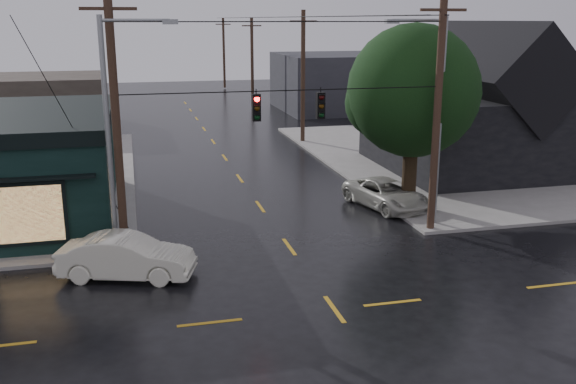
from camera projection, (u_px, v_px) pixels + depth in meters
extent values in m
plane|color=black|center=(334.00, 309.00, 20.55)|extent=(160.00, 160.00, 0.00)
cube|color=gray|center=(523.00, 154.00, 43.90)|extent=(28.00, 28.00, 0.15)
cube|color=black|center=(483.00, 130.00, 39.32)|extent=(12.00, 11.00, 4.50)
cylinder|color=black|center=(410.00, 164.00, 30.95)|extent=(0.70, 0.70, 4.19)
sphere|color=black|center=(414.00, 91.00, 30.04)|extent=(6.24, 6.24, 6.24)
cylinder|color=black|center=(286.00, 90.00, 25.00)|extent=(13.00, 0.04, 0.04)
cube|color=#312923|center=(32.00, 102.00, 54.23)|extent=(12.00, 10.00, 4.40)
cube|color=#29292E|center=(349.00, 82.00, 65.70)|extent=(14.00, 12.00, 5.60)
imported|color=silver|center=(126.00, 257.00, 22.86)|extent=(5.07, 3.02, 1.58)
imported|color=#B8B7AA|center=(386.00, 194.00, 31.47)|extent=(3.50, 5.41, 1.39)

